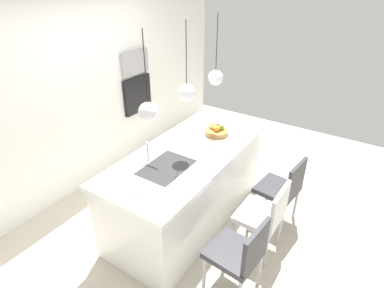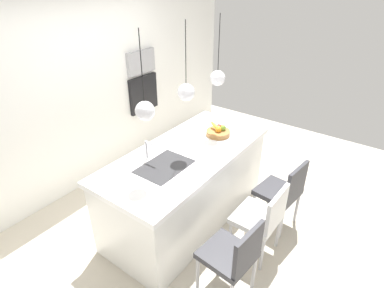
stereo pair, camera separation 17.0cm
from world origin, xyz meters
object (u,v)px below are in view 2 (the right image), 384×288
at_px(fruit_bowl, 218,131).
at_px(oven, 143,94).
at_px(chair_near, 233,255).
at_px(chair_far, 283,191).
at_px(microwave, 140,62).
at_px(chair_middle, 262,217).

bearing_deg(fruit_bowl, oven, 76.37).
xyz_separation_m(chair_near, chair_far, (1.14, -0.00, 0.01)).
distance_m(fruit_bowl, chair_far, 1.02).
relative_size(microwave, chair_far, 0.62).
bearing_deg(fruit_bowl, chair_middle, -121.35).
bearing_deg(chair_near, chair_far, -0.05).
relative_size(chair_middle, chair_far, 0.98).
height_order(microwave, oven, microwave).
height_order(oven, chair_far, oven).
height_order(chair_near, chair_far, chair_far).
distance_m(fruit_bowl, chair_near, 1.53).
bearing_deg(microwave, chair_middle, -110.36).
bearing_deg(microwave, oven, 0.00).
xyz_separation_m(microwave, chair_far, (-0.40, -2.54, -1.00)).
height_order(fruit_bowl, microwave, microwave).
distance_m(microwave, chair_far, 2.77).
xyz_separation_m(microwave, chair_near, (-1.54, -2.54, -1.01)).
height_order(chair_middle, chair_far, chair_far).
xyz_separation_m(fruit_bowl, microwave, (0.40, 1.65, 0.51)).
distance_m(oven, chair_middle, 2.76).
height_order(chair_near, chair_middle, chair_near).
height_order(oven, chair_middle, oven).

